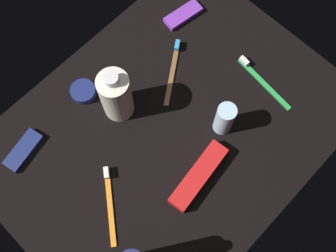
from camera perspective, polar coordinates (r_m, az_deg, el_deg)
The scene contains 10 objects.
ground_plane at distance 101.48cm, azimuth -0.00°, elevation -0.67°, with size 84.00×64.00×1.20cm, color black.
bodywash_bottle at distance 96.61cm, azimuth -7.11°, elevation 4.17°, with size 7.36×7.36×17.03cm.
deodorant_stick at distance 97.16cm, azimuth 7.71°, elevation 0.97°, with size 4.42×4.42×10.50cm, color silver.
toothbrush_orange at distance 97.07cm, azimuth -7.99°, elevation -10.07°, with size 11.96×14.97×2.10cm.
toothbrush_green at distance 107.89cm, azimuth 12.59°, elevation 6.16°, with size 3.03×18.03×2.10cm.
toothbrush_brown at distance 106.73cm, azimuth 0.68°, elevation 7.83°, with size 15.53×11.15×2.10cm.
toothpaste_box_red at distance 96.48cm, azimuth 4.18°, elevation -6.80°, with size 17.60×4.40×3.20cm, color red.
snack_bar_navy at distance 104.35cm, azimuth -19.12°, elevation -3.15°, with size 10.40×4.00×1.50cm, color navy.
snack_bar_purple at distance 114.77cm, azimuth 2.08°, elevation 14.90°, with size 10.40×4.00×1.50cm, color purple.
cream_tin_left at distance 105.53cm, azimuth -11.48°, elevation 4.61°, with size 6.25×6.25×2.17cm, color navy.
Camera 1 is at (-23.32, -22.69, 95.52)cm, focal length 44.70 mm.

